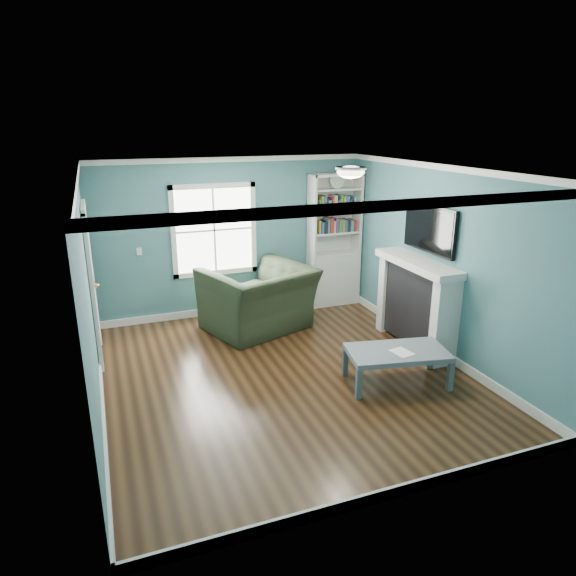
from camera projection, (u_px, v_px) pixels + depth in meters
name	position (u px, v px, depth m)	size (l,w,h in m)	color
floor	(285.00, 375.00, 6.65)	(5.00, 5.00, 0.00)	black
room_walls	(285.00, 256.00, 6.16)	(5.00, 5.00, 5.00)	#3D757B
trim	(285.00, 284.00, 6.27)	(4.50, 5.00, 2.60)	white
window	(214.00, 230.00, 8.32)	(1.40, 0.06, 1.50)	white
bookshelf	(334.00, 253.00, 9.01)	(0.90, 0.35, 2.31)	silver
fireplace	(416.00, 304.00, 7.33)	(0.44, 1.58, 1.30)	black
tv	(430.00, 229.00, 7.04)	(0.06, 1.10, 0.65)	black
door	(92.00, 284.00, 6.82)	(0.12, 0.98, 2.17)	silver
ceiling_fixture	(351.00, 171.00, 6.26)	(0.38, 0.38, 0.15)	white
light_switch	(139.00, 251.00, 7.99)	(0.08, 0.01, 0.12)	white
recliner	(258.00, 289.00, 7.92)	(1.52, 0.99, 1.33)	#232E1D
coffee_table	(397.00, 354.00, 6.34)	(1.32, 0.89, 0.44)	#4C565C
paper_sheet	(402.00, 352.00, 6.26)	(0.21, 0.26, 0.00)	white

